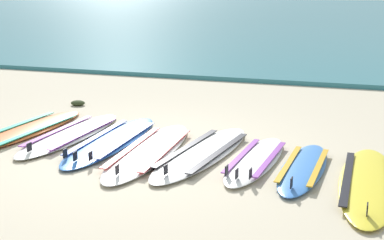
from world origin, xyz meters
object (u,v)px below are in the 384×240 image
at_px(surfboard_0, 28,130).
at_px(surfboard_4, 203,152).
at_px(surfboard_6, 303,168).
at_px(surfboard_7, 368,182).
at_px(surfboard_1, 71,134).
at_px(surfboard_2, 112,140).
at_px(surfboard_3, 150,150).
at_px(surfboard_5, 256,160).

distance_m(surfboard_0, surfboard_4, 2.77).
relative_size(surfboard_6, surfboard_7, 0.79).
bearing_deg(surfboard_1, surfboard_0, 178.50).
height_order(surfboard_2, surfboard_3, same).
xyz_separation_m(surfboard_1, surfboard_4, (2.02, -0.22, -0.00)).
bearing_deg(surfboard_3, surfboard_1, 165.28).
distance_m(surfboard_3, surfboard_7, 2.69).
relative_size(surfboard_0, surfboard_2, 1.00).
relative_size(surfboard_1, surfboard_2, 0.97).
height_order(surfboard_0, surfboard_5, same).
relative_size(surfboard_0, surfboard_6, 1.30).
xyz_separation_m(surfboard_5, surfboard_6, (0.58, -0.12, -0.00)).
height_order(surfboard_2, surfboard_6, same).
bearing_deg(surfboard_0, surfboard_5, -5.36).
height_order(surfboard_4, surfboard_7, same).
xyz_separation_m(surfboard_0, surfboard_4, (2.76, -0.24, -0.00)).
relative_size(surfboard_5, surfboard_7, 0.82).
height_order(surfboard_0, surfboard_7, same).
xyz_separation_m(surfboard_1, surfboard_6, (3.30, -0.42, 0.00)).
relative_size(surfboard_2, surfboard_4, 0.98).
relative_size(surfboard_1, surfboard_6, 1.27).
xyz_separation_m(surfboard_3, surfboard_5, (1.37, 0.05, 0.00)).
relative_size(surfboard_4, surfboard_6, 1.33).
relative_size(surfboard_2, surfboard_5, 1.25).
height_order(surfboard_3, surfboard_4, same).
relative_size(surfboard_3, surfboard_7, 1.06).
distance_m(surfboard_0, surfboard_7, 4.80).
relative_size(surfboard_1, surfboard_3, 0.95).
xyz_separation_m(surfboard_3, surfboard_4, (0.68, 0.13, 0.00)).
distance_m(surfboard_1, surfboard_4, 2.03).
xyz_separation_m(surfboard_0, surfboard_6, (4.03, -0.44, 0.00)).
xyz_separation_m(surfboard_1, surfboard_2, (0.69, -0.10, 0.00)).
bearing_deg(surfboard_5, surfboard_7, -15.73).
xyz_separation_m(surfboard_0, surfboard_5, (3.45, -0.32, 0.00)).
height_order(surfboard_0, surfboard_1, same).
xyz_separation_m(surfboard_4, surfboard_5, (0.70, -0.08, 0.00)).
bearing_deg(surfboard_1, surfboard_2, -8.33).
relative_size(surfboard_0, surfboard_1, 1.03).
bearing_deg(surfboard_2, surfboard_6, -7.02).
xyz_separation_m(surfboard_1, surfboard_7, (4.01, -0.67, -0.00)).
relative_size(surfboard_1, surfboard_4, 0.95).
height_order(surfboard_1, surfboard_6, same).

